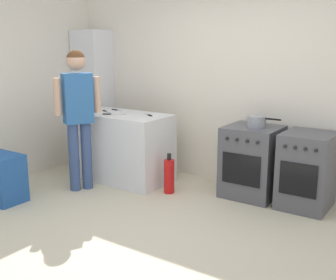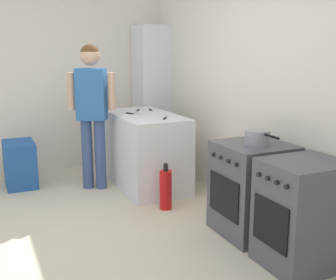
% 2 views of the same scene
% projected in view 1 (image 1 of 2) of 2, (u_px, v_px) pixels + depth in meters
% --- Properties ---
extents(ground_plane, '(8.00, 8.00, 0.00)m').
position_uv_depth(ground_plane, '(150.00, 236.00, 4.04)').
color(ground_plane, beige).
extents(back_wall, '(6.00, 0.10, 2.60)m').
position_uv_depth(back_wall, '(241.00, 84.00, 5.32)').
color(back_wall, silver).
rests_on(back_wall, ground).
extents(side_wall_left, '(0.10, 3.10, 2.60)m').
position_uv_depth(side_wall_left, '(7.00, 83.00, 5.50)').
color(side_wall_left, silver).
rests_on(side_wall_left, ground).
extents(counter_unit, '(1.30, 0.70, 0.90)m').
position_uv_depth(counter_unit, '(122.00, 147.00, 5.65)').
color(counter_unit, silver).
rests_on(counter_unit, ground).
extents(oven_left, '(0.62, 0.62, 0.85)m').
position_uv_depth(oven_left, '(252.00, 161.00, 5.03)').
color(oven_left, '#4C4C51').
rests_on(oven_left, ground).
extents(oven_right, '(0.53, 0.62, 0.85)m').
position_uv_depth(oven_right, '(307.00, 170.00, 4.67)').
color(oven_right, '#4C4C51').
rests_on(oven_right, ground).
extents(pot, '(0.40, 0.22, 0.13)m').
position_uv_depth(pot, '(257.00, 121.00, 4.90)').
color(pot, gray).
rests_on(pot, oven_left).
extents(knife_carving, '(0.30, 0.19, 0.01)m').
position_uv_depth(knife_carving, '(107.00, 112.00, 5.66)').
color(knife_carving, silver).
rests_on(knife_carving, counter_unit).
extents(knife_paring, '(0.21, 0.06, 0.01)m').
position_uv_depth(knife_paring, '(116.00, 110.00, 5.82)').
color(knife_paring, silver).
rests_on(knife_paring, counter_unit).
extents(knife_chef, '(0.29, 0.16, 0.01)m').
position_uv_depth(knife_chef, '(113.00, 114.00, 5.46)').
color(knife_chef, silver).
rests_on(knife_chef, counter_unit).
extents(knife_utility, '(0.23, 0.16, 0.01)m').
position_uv_depth(knife_utility, '(148.00, 115.00, 5.44)').
color(knife_utility, silver).
rests_on(knife_utility, counter_unit).
extents(person, '(0.34, 0.51, 1.73)m').
position_uv_depth(person, '(78.00, 107.00, 5.11)').
color(person, '#384C7A').
rests_on(person, ground).
extents(fire_extinguisher, '(0.13, 0.13, 0.50)m').
position_uv_depth(fire_extinguisher, '(169.00, 176.00, 5.16)').
color(fire_extinguisher, red).
rests_on(fire_extinguisher, ground).
extents(recycling_crate_lower, '(0.52, 0.36, 0.28)m').
position_uv_depth(recycling_crate_lower, '(2.00, 189.00, 4.91)').
color(recycling_crate_lower, '#235193').
rests_on(recycling_crate_lower, ground).
extents(recycling_crate_upper, '(0.52, 0.36, 0.28)m').
position_uv_depth(recycling_crate_upper, '(0.00, 166.00, 4.85)').
color(recycling_crate_upper, '#235193').
rests_on(recycling_crate_upper, recycling_crate_lower).
extents(larder_cabinet, '(0.48, 0.44, 2.00)m').
position_uv_depth(larder_cabinet, '(94.00, 97.00, 6.43)').
color(larder_cabinet, silver).
rests_on(larder_cabinet, ground).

